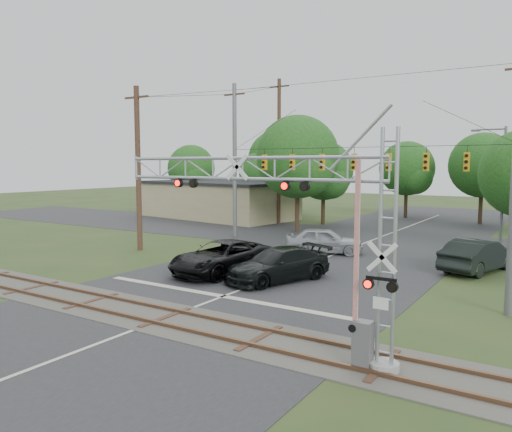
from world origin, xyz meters
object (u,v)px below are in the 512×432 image
Objects in this scene: sedan_silver at (324,241)px; streetlight at (501,182)px; pickup_black at (222,257)px; car_dark at (278,265)px; crossing_gantry at (292,217)px; traffic_signal_span at (367,161)px; commercial_building at (218,199)px.

streetlight reaches higher than sedan_silver.
car_dark is at bearing 7.89° from pickup_black.
crossing_gantry is 16.96m from sedan_silver.
streetlight is (10.95, 15.04, 3.60)m from pickup_black.
traffic_signal_span is at bearing 109.10° from car_dark.
commercial_building is at bearing 130.08° from crossing_gantry.
streetlight is at bearing 29.81° from traffic_signal_span.
sedan_silver is 0.28× the size of commercial_building.
traffic_signal_span is at bearing -18.89° from commercial_building.
sedan_silver is (-1.63, -2.85, -4.93)m from traffic_signal_span.
streetlight reaches higher than crossing_gantry.
crossing_gantry reaches higher than pickup_black.
crossing_gantry is 1.61× the size of pickup_black.
car_dark is 8.02m from sedan_silver.
sedan_silver is at bearing -119.81° from traffic_signal_span.
traffic_signal_span is 5.92m from sedan_silver.
car_dark is at bearing 122.37° from crossing_gantry.
traffic_signal_span is 8.55m from streetlight.
streetlight is at bearing 82.67° from crossing_gantry.
streetlight reaches higher than pickup_black.
car_dark is 28.56m from commercial_building.
crossing_gantry is 0.56× the size of commercial_building.
traffic_signal_span is at bearing -52.52° from sedan_silver.
pickup_black is 26.54m from commercial_building.
sedan_silver is at bearing -141.82° from streetlight.
car_dark is 1.14× the size of sedan_silver.
traffic_signal_span is 22.52m from commercial_building.
car_dark is (-0.38, -10.77, -4.95)m from traffic_signal_span.
car_dark is at bearing -38.80° from commercial_building.
streetlight is (7.71, 14.97, 3.64)m from car_dark.
sedan_silver is (1.99, 8.00, -0.02)m from pickup_black.
sedan_silver is at bearing 82.55° from pickup_black.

